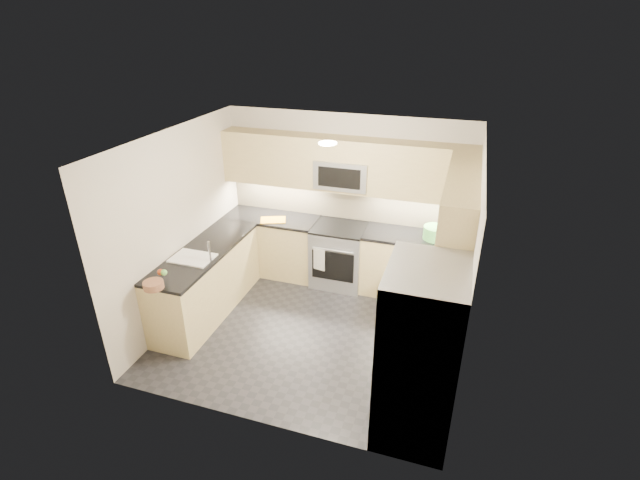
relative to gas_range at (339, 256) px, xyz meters
The scene contains 35 objects.
floor 1.35m from the gas_range, 90.00° to the right, with size 3.60×3.20×0.00m, color black.
ceiling 2.41m from the gas_range, 90.00° to the right, with size 3.60×3.20×0.02m, color beige.
wall_back 0.86m from the gas_range, 90.00° to the left, with size 3.60×0.02×2.50m, color beige.
wall_front 2.98m from the gas_range, 90.00° to the right, with size 3.60×0.02×2.50m, color beige.
wall_left 2.34m from the gas_range, 144.69° to the right, with size 0.02×3.20×2.50m, color beige.
wall_right 2.34m from the gas_range, 35.31° to the right, with size 0.02×3.20×2.50m, color beige.
base_cab_back_left 1.09m from the gas_range, behind, with size 1.42×0.60×0.90m, color #D2BC7E.
base_cab_back_right 1.09m from the gas_range, ahead, with size 1.42×0.60×0.90m, color #D2BC7E.
base_cab_right 1.88m from the gas_range, 36.87° to the right, with size 0.60×1.70×0.90m, color #D2BC7E.
base_cab_peninsula 1.97m from the gas_range, 139.64° to the right, with size 0.60×2.00×0.90m, color #D2BC7E.
countertop_back_left 1.19m from the gas_range, behind, with size 1.42×0.63×0.04m, color black.
countertop_back_right 1.19m from the gas_range, ahead, with size 1.42×0.63×0.04m, color black.
countertop_right 1.93m from the gas_range, 36.87° to the right, with size 0.63×1.70×0.04m, color black.
countertop_peninsula 2.02m from the gas_range, 139.64° to the right, with size 0.63×2.00×0.04m, color black.
upper_cab_back 1.38m from the gas_range, 90.00° to the left, with size 3.60×0.35×0.75m, color #D2BC7E.
upper_cab_right 2.35m from the gas_range, 31.61° to the right, with size 0.35×1.95×0.75m, color #D2BC7E.
backsplash_back 0.81m from the gas_range, 90.00° to the left, with size 3.60×0.01×0.51m, color #BEAF89.
backsplash_right 2.11m from the gas_range, 24.68° to the right, with size 0.01×2.30×0.51m, color #BEAF89.
gas_range is the anchor object (origin of this frame).
range_cooktop 0.46m from the gas_range, ahead, with size 0.76×0.65×0.03m, color black.
oven_door_glass 0.33m from the gas_range, 90.00° to the right, with size 0.62×0.02×0.45m, color black.
oven_handle 0.44m from the gas_range, 90.00° to the right, with size 0.02×0.02×0.60m, color #B2B5BA.
microwave 1.25m from the gas_range, 90.00° to the left, with size 0.76×0.40×0.40m, color #9A9DA1.
microwave_door 1.25m from the gas_range, 90.00° to the right, with size 0.60×0.01×0.28m, color black.
refrigerator 2.86m from the gas_range, 59.12° to the right, with size 0.70×0.90×1.80m, color #999BA0.
fridge_handle_left 2.86m from the gas_range, 67.48° to the right, with size 0.02×0.02×1.20m, color #B2B5BA.
fridge_handle_right 2.54m from the gas_range, 64.31° to the right, with size 0.02×0.02×1.20m, color #B2B5BA.
sink_basin 2.18m from the gas_range, 134.53° to the right, with size 0.52×0.38×0.16m, color white.
faucet 2.06m from the gas_range, 129.12° to the right, with size 0.03×0.03×0.28m, color silver.
utensil_bowl 1.47m from the gas_range, ahead, with size 0.31×0.31×0.18m, color #4EA446.
cutting_board 1.12m from the gas_range, behind, with size 0.37×0.26×0.01m, color orange.
fruit_basket 2.79m from the gas_range, 124.11° to the right, with size 0.23×0.23×0.08m, color #915F43.
fruit_apple 2.68m from the gas_range, 126.36° to the right, with size 0.08×0.08×0.08m, color #A13612.
fruit_pear 2.65m from the gas_range, 125.62° to the right, with size 0.08×0.08×0.08m, color #6BB94F.
dish_towel_check 0.43m from the gas_range, 117.45° to the right, with size 0.18×0.01×0.34m, color silver.
Camera 1 is at (1.62, -4.64, 3.73)m, focal length 26.00 mm.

